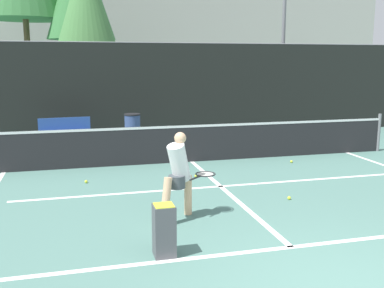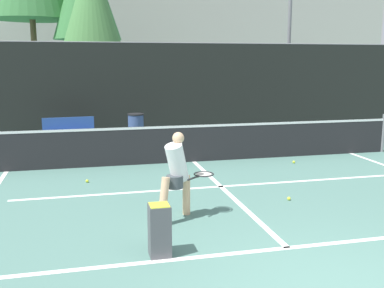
% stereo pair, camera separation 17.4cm
% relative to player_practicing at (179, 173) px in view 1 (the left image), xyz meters
% --- Properties ---
extents(court_baseline_near, '(11.00, 0.10, 0.01)m').
position_rel_player_practicing_xyz_m(court_baseline_near, '(1.26, -1.50, -0.78)').
color(court_baseline_near, white).
rests_on(court_baseline_near, ground).
extents(court_service_line, '(8.25, 0.10, 0.01)m').
position_rel_player_practicing_xyz_m(court_service_line, '(1.26, 1.65, -0.78)').
color(court_service_line, white).
rests_on(court_service_line, ground).
extents(court_center_mark, '(0.10, 5.52, 0.01)m').
position_rel_player_practicing_xyz_m(court_center_mark, '(1.26, 1.26, -0.78)').
color(court_center_mark, white).
rests_on(court_center_mark, ground).
extents(net, '(11.09, 0.09, 1.07)m').
position_rel_player_practicing_xyz_m(net, '(1.26, 4.02, -0.27)').
color(net, slate).
rests_on(net, ground).
extents(fence_back, '(24.00, 0.06, 3.14)m').
position_rel_player_practicing_xyz_m(fence_back, '(1.26, 8.03, 0.78)').
color(fence_back, black).
rests_on(fence_back, ground).
extents(player_practicing, '(1.14, 0.75, 1.44)m').
position_rel_player_practicing_xyz_m(player_practicing, '(0.00, 0.00, 0.00)').
color(player_practicing, '#DBAD84').
rests_on(player_practicing, ground).
extents(tennis_ball_scattered_1, '(0.07, 0.07, 0.07)m').
position_rel_player_practicing_xyz_m(tennis_ball_scattered_1, '(3.67, 3.26, -0.75)').
color(tennis_ball_scattered_1, '#D1E033').
rests_on(tennis_ball_scattered_1, ground).
extents(tennis_ball_scattered_3, '(0.07, 0.07, 0.07)m').
position_rel_player_practicing_xyz_m(tennis_ball_scattered_3, '(0.95, 2.48, -0.75)').
color(tennis_ball_scattered_3, '#D1E033').
rests_on(tennis_ball_scattered_3, ground).
extents(tennis_ball_scattered_4, '(0.07, 0.07, 0.07)m').
position_rel_player_practicing_xyz_m(tennis_ball_scattered_4, '(-1.42, 2.61, -0.75)').
color(tennis_ball_scattered_4, '#D1E033').
rests_on(tennis_ball_scattered_4, ground).
extents(tennis_ball_scattered_7, '(0.07, 0.07, 0.07)m').
position_rel_player_practicing_xyz_m(tennis_ball_scattered_7, '(2.22, 0.48, -0.75)').
color(tennis_ball_scattered_7, '#D1E033').
rests_on(tennis_ball_scattered_7, ground).
extents(ball_hopper, '(0.28, 0.28, 0.71)m').
position_rel_player_practicing_xyz_m(ball_hopper, '(-0.51, -1.33, -0.41)').
color(ball_hopper, '#4C4C51').
rests_on(ball_hopper, ground).
extents(courtside_bench, '(1.55, 0.50, 0.86)m').
position_rel_player_practicing_xyz_m(courtside_bench, '(-1.91, 7.00, -0.31)').
color(courtside_bench, '#2D519E').
rests_on(courtside_bench, ground).
extents(trash_bin, '(0.50, 0.50, 0.95)m').
position_rel_player_practicing_xyz_m(trash_bin, '(0.09, 6.77, -0.30)').
color(trash_bin, '#384C7F').
rests_on(trash_bin, ground).
extents(parked_car, '(1.62, 4.61, 1.33)m').
position_rel_player_practicing_xyz_m(parked_car, '(4.98, 11.02, -0.22)').
color(parked_car, navy).
rests_on(parked_car, ground).
extents(tree_east, '(2.57, 2.57, 6.85)m').
position_rel_player_practicing_xyz_m(tree_east, '(-0.99, 12.34, 4.04)').
color(tree_east, brown).
rests_on(tree_east, ground).
extents(building_far, '(36.00, 2.40, 6.94)m').
position_rel_player_practicing_xyz_m(building_far, '(1.26, 22.97, 2.69)').
color(building_far, '#B2ADA3').
rests_on(building_far, ground).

